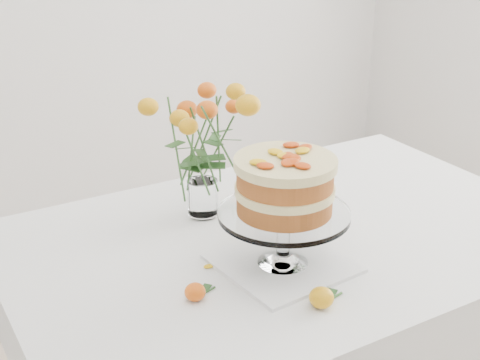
% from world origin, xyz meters
% --- Properties ---
extents(table, '(1.43, 0.93, 0.76)m').
position_xyz_m(table, '(0.00, 0.00, 0.67)').
color(table, tan).
rests_on(table, ground).
extents(napkin, '(0.30, 0.30, 0.01)m').
position_xyz_m(napkin, '(-0.11, -0.13, 0.76)').
color(napkin, silver).
rests_on(napkin, table).
extents(cake_stand, '(0.30, 0.30, 0.27)m').
position_xyz_m(cake_stand, '(-0.11, -0.13, 0.95)').
color(cake_stand, white).
rests_on(cake_stand, napkin).
extents(rose_vase, '(0.35, 0.35, 0.41)m').
position_xyz_m(rose_vase, '(-0.15, 0.20, 1.00)').
color(rose_vase, white).
rests_on(rose_vase, table).
extents(loose_rose_near, '(0.09, 0.05, 0.04)m').
position_xyz_m(loose_rose_near, '(-0.13, -0.31, 0.78)').
color(loose_rose_near, '#FDA016').
rests_on(loose_rose_near, table).
extents(loose_rose_far, '(0.08, 0.05, 0.04)m').
position_xyz_m(loose_rose_far, '(-0.35, -0.15, 0.78)').
color(loose_rose_far, '#DB460A').
rests_on(loose_rose_far, table).
extents(stray_petal_a, '(0.03, 0.02, 0.00)m').
position_xyz_m(stray_petal_a, '(-0.12, -0.10, 0.76)').
color(stray_petal_a, yellow).
rests_on(stray_petal_a, table).
extents(stray_petal_b, '(0.03, 0.02, 0.00)m').
position_xyz_m(stray_petal_b, '(-0.02, -0.14, 0.76)').
color(stray_petal_b, yellow).
rests_on(stray_petal_b, table).
extents(stray_petal_c, '(0.03, 0.02, 0.00)m').
position_xyz_m(stray_petal_c, '(0.02, -0.18, 0.76)').
color(stray_petal_c, yellow).
rests_on(stray_petal_c, table).
extents(stray_petal_d, '(0.03, 0.02, 0.00)m').
position_xyz_m(stray_petal_d, '(-0.26, -0.05, 0.76)').
color(stray_petal_d, yellow).
rests_on(stray_petal_d, table).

